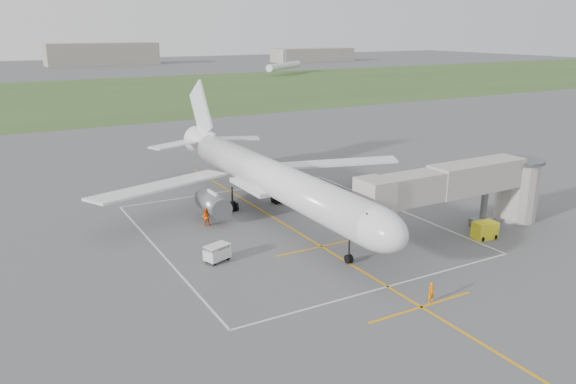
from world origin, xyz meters
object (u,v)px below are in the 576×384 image
ramp_worker_nose (432,293)px  gpu_unit (485,230)px  airliner (270,178)px  jet_bridge (471,186)px  ramp_worker_wing (206,217)px  baggage_cart (217,253)px

ramp_worker_nose → gpu_unit: bearing=29.1°
airliner → jet_bridge: airliner is taller
jet_bridge → ramp_worker_nose: jet_bridge is taller
gpu_unit → ramp_worker_wing: size_ratio=1.25×
ramp_worker_nose → ramp_worker_wing: bearing=109.9°
ramp_worker_nose → ramp_worker_wing: 26.35m
airliner → gpu_unit: size_ratio=19.06×
baggage_cart → ramp_worker_nose: ramp_worker_nose is taller
jet_bridge → ramp_worker_wing: 27.67m
airliner → baggage_cart: 14.09m
jet_bridge → gpu_unit: size_ratio=9.54×
baggage_cart → jet_bridge: bearing=-31.1°
airliner → ramp_worker_nose: (1.14, -24.52, -3.57)m
jet_bridge → baggage_cart: 26.63m
baggage_cart → ramp_worker_wing: bearing=54.5°
airliner → gpu_unit: 23.13m
gpu_unit → ramp_worker_wing: (-22.91, 17.23, 0.14)m
gpu_unit → ramp_worker_wing: 28.66m
jet_bridge → baggage_cart: (-25.83, 5.12, -3.94)m
gpu_unit → ramp_worker_nose: (-14.30, -7.67, -0.02)m
jet_bridge → ramp_worker_wing: bearing=147.7°
gpu_unit → baggage_cart: (-25.56, 7.72, -0.04)m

